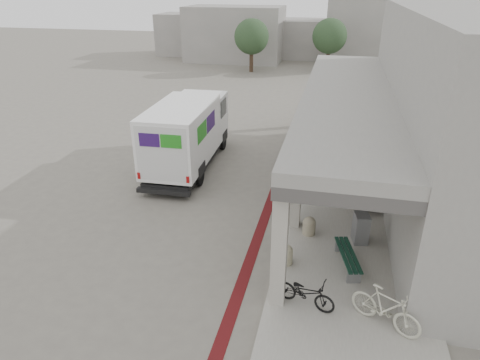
% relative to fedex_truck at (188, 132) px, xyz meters
% --- Properties ---
extents(ground, '(120.00, 120.00, 0.00)m').
position_rel_fedex_truck_xyz_m(ground, '(3.26, -4.97, -1.65)').
color(ground, '#69635A').
rests_on(ground, ground).
extents(bike_lane_stripe, '(0.35, 40.00, 0.01)m').
position_rel_fedex_truck_xyz_m(bike_lane_stripe, '(4.26, -2.97, -1.64)').
color(bike_lane_stripe, '#4F0F11').
rests_on(bike_lane_stripe, ground).
extents(sidewalk, '(4.40, 28.00, 0.12)m').
position_rel_fedex_truck_xyz_m(sidewalk, '(7.26, -4.97, -1.59)').
color(sidewalk, gray).
rests_on(sidewalk, ground).
extents(transit_building, '(7.60, 17.00, 7.00)m').
position_rel_fedex_truck_xyz_m(transit_building, '(10.09, -0.47, 1.75)').
color(transit_building, gray).
rests_on(transit_building, ground).
extents(distant_backdrop, '(28.00, 10.00, 6.50)m').
position_rel_fedex_truck_xyz_m(distant_backdrop, '(0.41, 30.91, 1.06)').
color(distant_backdrop, gray).
rests_on(distant_backdrop, ground).
extents(tree_left, '(3.20, 3.20, 4.80)m').
position_rel_fedex_truck_xyz_m(tree_left, '(-1.74, 23.03, 1.54)').
color(tree_left, '#38281C').
rests_on(tree_left, ground).
extents(tree_mid, '(3.20, 3.20, 4.80)m').
position_rel_fedex_truck_xyz_m(tree_mid, '(5.26, 25.03, 1.54)').
color(tree_mid, '#38281C').
rests_on(tree_mid, ground).
extents(tree_right, '(3.20, 3.20, 4.80)m').
position_rel_fedex_truck_xyz_m(tree_right, '(13.26, 24.03, 1.54)').
color(tree_right, '#38281C').
rests_on(tree_right, ground).
extents(fedex_truck, '(2.51, 7.32, 3.09)m').
position_rel_fedex_truck_xyz_m(fedex_truck, '(0.00, 0.00, 0.00)').
color(fedex_truck, black).
rests_on(fedex_truck, ground).
extents(bench, '(0.83, 1.90, 0.44)m').
position_rel_fedex_truck_xyz_m(bench, '(7.16, -6.50, -1.21)').
color(bench, gray).
rests_on(bench, sidewalk).
extents(bollard_near, '(0.43, 0.43, 0.64)m').
position_rel_fedex_truck_xyz_m(bollard_near, '(5.91, -4.94, -1.21)').
color(bollard_near, gray).
rests_on(bollard_near, sidewalk).
extents(bollard_far, '(0.42, 0.42, 0.63)m').
position_rel_fedex_truck_xyz_m(bollard_far, '(5.36, -6.75, -1.21)').
color(bollard_far, tan).
rests_on(bollard_far, sidewalk).
extents(utility_cabinet, '(0.55, 0.66, 0.98)m').
position_rel_fedex_truck_xyz_m(utility_cabinet, '(7.56, -5.03, -1.03)').
color(utility_cabinet, gray).
rests_on(utility_cabinet, sidewalk).
extents(bicycle_black, '(1.69, 0.99, 0.84)m').
position_rel_fedex_truck_xyz_m(bicycle_black, '(6.09, -8.48, -1.11)').
color(bicycle_black, black).
rests_on(bicycle_black, sidewalk).
extents(bicycle_cream, '(1.83, 1.36, 1.09)m').
position_rel_fedex_truck_xyz_m(bicycle_cream, '(8.04, -8.80, -0.98)').
color(bicycle_cream, beige).
rests_on(bicycle_cream, sidewalk).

